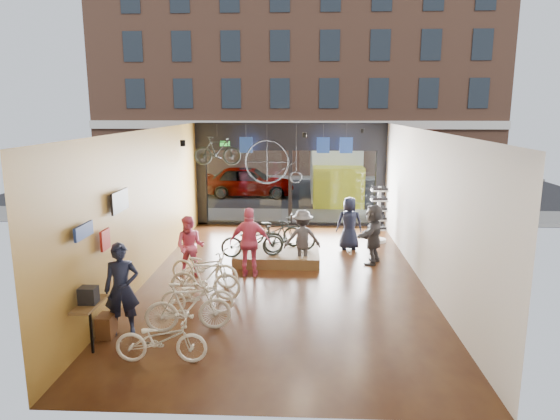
# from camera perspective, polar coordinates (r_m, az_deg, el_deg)

# --- Properties ---
(ground_plane) EXTENTS (7.00, 12.00, 0.04)m
(ground_plane) POSITION_cam_1_polar(r_m,az_deg,el_deg) (13.13, 0.45, -7.77)
(ground_plane) COLOR black
(ground_plane) RESTS_ON ground
(ceiling) EXTENTS (7.00, 12.00, 0.04)m
(ceiling) POSITION_cam_1_polar(r_m,az_deg,el_deg) (12.39, 0.48, 9.22)
(ceiling) COLOR black
(ceiling) RESTS_ON ground
(wall_left) EXTENTS (0.04, 12.00, 3.80)m
(wall_left) POSITION_cam_1_polar(r_m,az_deg,el_deg) (13.23, -14.95, 0.60)
(wall_left) COLOR #AB8637
(wall_left) RESTS_ON ground
(wall_right) EXTENTS (0.04, 12.00, 3.80)m
(wall_right) POSITION_cam_1_polar(r_m,az_deg,el_deg) (12.97, 16.20, 0.32)
(wall_right) COLOR beige
(wall_right) RESTS_ON ground
(wall_back) EXTENTS (7.00, 0.04, 3.80)m
(wall_back) POSITION_cam_1_polar(r_m,az_deg,el_deg) (6.82, -1.53, -9.32)
(wall_back) COLOR beige
(wall_back) RESTS_ON ground
(storefront) EXTENTS (7.00, 0.26, 3.80)m
(storefront) POSITION_cam_1_polar(r_m,az_deg,el_deg) (18.54, 1.19, 4.06)
(storefront) COLOR black
(storefront) RESTS_ON ground
(exit_sign) EXTENTS (0.35, 0.06, 0.18)m
(exit_sign) POSITION_cam_1_polar(r_m,az_deg,el_deg) (18.52, -6.31, 7.56)
(exit_sign) COLOR #198C26
(exit_sign) RESTS_ON storefront
(street_road) EXTENTS (30.00, 18.00, 0.02)m
(street_road) POSITION_cam_1_polar(r_m,az_deg,el_deg) (27.72, 1.67, 2.58)
(street_road) COLOR black
(street_road) RESTS_ON ground
(sidewalk_near) EXTENTS (30.00, 2.40, 0.12)m
(sidewalk_near) POSITION_cam_1_polar(r_m,az_deg,el_deg) (20.04, 1.26, -0.71)
(sidewalk_near) COLOR slate
(sidewalk_near) RESTS_ON ground
(sidewalk_far) EXTENTS (30.00, 2.00, 0.12)m
(sidewalk_far) POSITION_cam_1_polar(r_m,az_deg,el_deg) (31.67, 1.81, 3.84)
(sidewalk_far) COLOR slate
(sidewalk_far) RESTS_ON ground
(opposite_building) EXTENTS (26.00, 5.00, 14.00)m
(opposite_building) POSITION_cam_1_polar(r_m,az_deg,el_deg) (33.98, 1.96, 16.10)
(opposite_building) COLOR brown
(opposite_building) RESTS_ON ground
(street_car) EXTENTS (4.50, 1.81, 1.53)m
(street_car) POSITION_cam_1_polar(r_m,az_deg,el_deg) (24.78, -3.65, 3.30)
(street_car) COLOR gray
(street_car) RESTS_ON street_road
(box_truck) EXTENTS (2.26, 6.77, 2.67)m
(box_truck) POSITION_cam_1_polar(r_m,az_deg,el_deg) (23.61, 6.36, 4.23)
(box_truck) COLOR silver
(box_truck) RESTS_ON street_road
(floor_bike_0) EXTENTS (1.61, 0.60, 0.84)m
(floor_bike_0) POSITION_cam_1_polar(r_m,az_deg,el_deg) (9.11, -13.42, -14.19)
(floor_bike_0) COLOR beige
(floor_bike_0) RESTS_ON ground_plane
(floor_bike_1) EXTENTS (1.75, 0.82, 1.01)m
(floor_bike_1) POSITION_cam_1_polar(r_m,az_deg,el_deg) (10.12, -10.45, -10.83)
(floor_bike_1) COLOR beige
(floor_bike_1) RESTS_ON ground_plane
(floor_bike_2) EXTENTS (1.58, 0.62, 0.81)m
(floor_bike_2) POSITION_cam_1_polar(r_m,az_deg,el_deg) (10.94, -9.44, -9.61)
(floor_bike_2) COLOR beige
(floor_bike_2) RESTS_ON ground_plane
(floor_bike_3) EXTENTS (1.69, 0.60, 1.00)m
(floor_bike_3) POSITION_cam_1_polar(r_m,az_deg,el_deg) (11.65, -8.56, -7.75)
(floor_bike_3) COLOR beige
(floor_bike_3) RESTS_ON ground_plane
(floor_bike_4) EXTENTS (1.92, 1.13, 0.95)m
(floor_bike_4) POSITION_cam_1_polar(r_m,az_deg,el_deg) (12.53, -8.62, -6.47)
(floor_bike_4) COLOR beige
(floor_bike_4) RESTS_ON ground_plane
(display_platform) EXTENTS (2.40, 1.80, 0.30)m
(display_platform) POSITION_cam_1_polar(r_m,az_deg,el_deg) (14.46, -0.32, -5.22)
(display_platform) COLOR #4C351F
(display_platform) RESTS_ON ground_plane
(display_bike_left) EXTENTS (1.81, 0.95, 0.90)m
(display_bike_left) POSITION_cam_1_polar(r_m,az_deg,el_deg) (13.75, -3.19, -3.51)
(display_bike_left) COLOR black
(display_bike_left) RESTS_ON display_platform
(display_bike_mid) EXTENTS (1.61, 0.90, 0.93)m
(display_bike_mid) POSITION_cam_1_polar(r_m,az_deg,el_deg) (14.14, 1.14, -3.01)
(display_bike_mid) COLOR black
(display_bike_mid) RESTS_ON display_platform
(display_bike_right) EXTENTS (1.88, 0.98, 0.94)m
(display_bike_right) POSITION_cam_1_polar(r_m,az_deg,el_deg) (14.84, -0.73, -2.29)
(display_bike_right) COLOR black
(display_bike_right) RESTS_ON display_platform
(customer_0) EXTENTS (0.75, 0.59, 1.82)m
(customer_0) POSITION_cam_1_polar(r_m,az_deg,el_deg) (10.20, -17.63, -8.59)
(customer_0) COLOR #161C33
(customer_0) RESTS_ON ground_plane
(customer_1) EXTENTS (0.82, 0.66, 1.61)m
(customer_1) POSITION_cam_1_polar(r_m,az_deg,el_deg) (13.16, -10.23, -4.15)
(customer_1) COLOR #CC4C72
(customer_1) RESTS_ON ground_plane
(customer_2) EXTENTS (1.08, 0.46, 1.82)m
(customer_2) POSITION_cam_1_polar(r_m,az_deg,el_deg) (12.99, -3.45, -3.70)
(customer_2) COLOR #CC4C72
(customer_2) RESTS_ON ground_plane
(customer_3) EXTENTS (1.09, 0.72, 1.59)m
(customer_3) POSITION_cam_1_polar(r_m,az_deg,el_deg) (13.83, 2.57, -3.25)
(customer_3) COLOR #3F3F44
(customer_3) RESTS_ON ground_plane
(customer_4) EXTENTS (0.82, 0.54, 1.65)m
(customer_4) POSITION_cam_1_polar(r_m,az_deg,el_deg) (15.59, 7.92, -1.52)
(customer_4) COLOR #161C33
(customer_4) RESTS_ON ground_plane
(customer_5) EXTENTS (1.09, 1.65, 1.70)m
(customer_5) POSITION_cam_1_polar(r_m,az_deg,el_deg) (14.28, 10.61, -2.71)
(customer_5) COLOR #3F3F44
(customer_5) RESTS_ON ground_plane
(sunglasses_rack) EXTENTS (0.66, 0.60, 1.85)m
(sunglasses_rack) POSITION_cam_1_polar(r_m,az_deg,el_deg) (16.58, 11.21, -0.50)
(sunglasses_rack) COLOR white
(sunglasses_rack) RESTS_ON ground_plane
(wall_merch) EXTENTS (0.40, 2.40, 2.60)m
(wall_merch) POSITION_cam_1_polar(r_m,az_deg,el_deg) (10.14, -19.95, -6.53)
(wall_merch) COLOR navy
(wall_merch) RESTS_ON wall_left
(penny_farthing) EXTENTS (1.85, 0.06, 1.48)m
(penny_farthing) POSITION_cam_1_polar(r_m,az_deg,el_deg) (16.83, -0.44, 5.35)
(penny_farthing) COLOR black
(penny_farthing) RESTS_ON ceiling
(hung_bike) EXTENTS (1.58, 0.46, 0.95)m
(hung_bike) POSITION_cam_1_polar(r_m,az_deg,el_deg) (16.88, -7.17, 6.73)
(hung_bike) COLOR black
(hung_bike) RESTS_ON ceiling
(jersey_left) EXTENTS (0.45, 0.03, 0.55)m
(jersey_left) POSITION_cam_1_polar(r_m,az_deg,el_deg) (17.74, -3.91, 7.43)
(jersey_left) COLOR #1E3F99
(jersey_left) RESTS_ON ceiling
(jersey_mid) EXTENTS (0.45, 0.03, 0.55)m
(jersey_mid) POSITION_cam_1_polar(r_m,az_deg,el_deg) (17.63, 4.95, 7.38)
(jersey_mid) COLOR #1E3F99
(jersey_mid) RESTS_ON ceiling
(jersey_right) EXTENTS (0.45, 0.03, 0.55)m
(jersey_right) POSITION_cam_1_polar(r_m,az_deg,el_deg) (17.68, 7.57, 7.34)
(jersey_right) COLOR #1E3F99
(jersey_right) RESTS_ON ceiling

